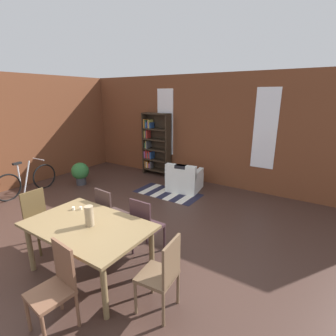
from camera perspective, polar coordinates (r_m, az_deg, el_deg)
name	(u,v)px	position (r m, az deg, el deg)	size (l,w,h in m)	color
ground_plane	(92,257)	(4.33, -16.74, -18.72)	(10.96, 10.96, 0.00)	#3E2A23
back_wall_brick	(210,130)	(7.12, 9.56, 8.36)	(9.30, 0.12, 2.98)	brown
window_pane_0	(165,122)	(7.74, -0.62, 10.31)	(0.55, 0.02, 1.94)	white
window_pane_1	(265,129)	(6.58, 21.08, 8.20)	(0.55, 0.02, 1.94)	white
dining_table	(88,230)	(3.68, -17.60, -13.12)	(1.69, 1.06, 0.76)	brown
vase_on_table	(89,216)	(3.54, -17.34, -10.28)	(0.12, 0.12, 0.28)	#998466
tealight_candle_0	(73,208)	(4.11, -20.57, -8.52)	(0.04, 0.04, 0.05)	silver
tealight_candle_1	(81,208)	(4.09, -19.08, -8.55)	(0.04, 0.04, 0.05)	silver
dining_chair_near_right	(56,285)	(3.15, -23.92, -22.96)	(0.44, 0.44, 0.95)	brown
dining_chair_far_right	(145,225)	(3.98, -5.16, -12.70)	(0.40, 0.40, 0.95)	#362226
dining_chair_far_left	(109,213)	(4.45, -13.06, -9.79)	(0.43, 0.43, 0.95)	#392826
dining_chair_head_left	(39,217)	(4.68, -27.12, -9.90)	(0.41, 0.41, 0.95)	brown
dining_chair_head_right	(163,273)	(3.06, -1.22, -22.64)	(0.44, 0.44, 0.95)	brown
bookshelf_tall	(155,144)	(7.86, -2.99, 5.36)	(0.91, 0.29, 1.91)	#2D2319
armchair_white	(184,180)	(6.67, 3.68, -2.67)	(0.92, 0.92, 0.75)	white
bicycle_second	(27,181)	(7.31, -29.22, -2.57)	(0.44, 1.65, 0.88)	black
potted_plant_by_shelf	(80,172)	(7.45, -19.19, -0.91)	(0.47, 0.47, 0.63)	#333338
striped_rug	(168,193)	(6.52, -0.06, -5.67)	(1.68, 0.82, 0.01)	#1E1E33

